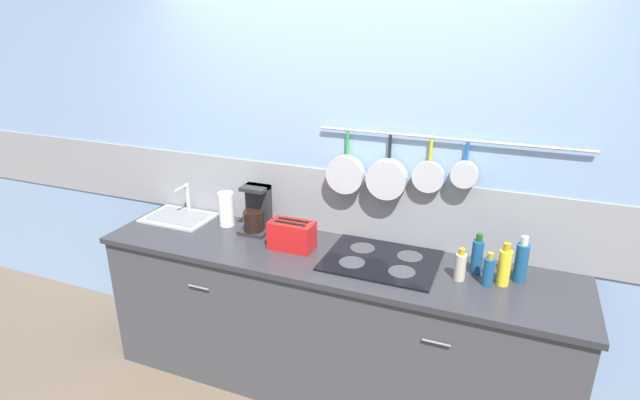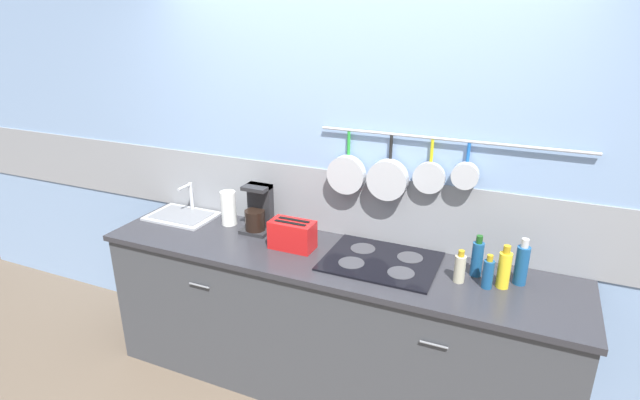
{
  "view_description": "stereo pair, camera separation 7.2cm",
  "coord_description": "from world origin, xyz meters",
  "px_view_note": "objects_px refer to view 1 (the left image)",
  "views": [
    {
      "loc": [
        0.94,
        -2.42,
        2.27
      ],
      "look_at": [
        -0.05,
        0.0,
        1.28
      ],
      "focal_mm": 28.0,
      "sensor_mm": 36.0,
      "label": 1
    },
    {
      "loc": [
        1.01,
        -2.39,
        2.27
      ],
      "look_at": [
        -0.05,
        0.0,
        1.28
      ],
      "focal_mm": 28.0,
      "sensor_mm": 36.0,
      "label": 2
    }
  ],
  "objects_px": {
    "toaster": "(292,235)",
    "paper_towel_roll": "(226,209)",
    "coffee_maker": "(256,213)",
    "bottle_hot_sauce": "(460,266)",
    "bottle_olive_oil": "(488,271)",
    "bottle_vinegar": "(504,267)",
    "bottle_cooking_wine": "(477,256)",
    "bottle_sesame_oil": "(521,261)"
  },
  "relations": [
    {
      "from": "toaster",
      "to": "paper_towel_roll",
      "type": "bearing_deg",
      "value": 164.39
    },
    {
      "from": "paper_towel_roll",
      "to": "coffee_maker",
      "type": "distance_m",
      "value": 0.23
    },
    {
      "from": "bottle_hot_sauce",
      "to": "bottle_olive_oil",
      "type": "xyz_separation_m",
      "value": [
        0.14,
        -0.0,
        0.0
      ]
    },
    {
      "from": "coffee_maker",
      "to": "bottle_olive_oil",
      "type": "height_order",
      "value": "coffee_maker"
    },
    {
      "from": "paper_towel_roll",
      "to": "toaster",
      "type": "height_order",
      "value": "paper_towel_roll"
    },
    {
      "from": "paper_towel_roll",
      "to": "bottle_olive_oil",
      "type": "distance_m",
      "value": 1.68
    },
    {
      "from": "toaster",
      "to": "bottle_vinegar",
      "type": "distance_m",
      "value": 1.2
    },
    {
      "from": "bottle_vinegar",
      "to": "bottle_olive_oil",
      "type": "bearing_deg",
      "value": -152.1
    },
    {
      "from": "coffee_maker",
      "to": "toaster",
      "type": "bearing_deg",
      "value": -24.04
    },
    {
      "from": "bottle_vinegar",
      "to": "paper_towel_roll",
      "type": "bearing_deg",
      "value": 175.93
    },
    {
      "from": "paper_towel_roll",
      "to": "bottle_olive_oil",
      "type": "height_order",
      "value": "paper_towel_roll"
    },
    {
      "from": "bottle_olive_oil",
      "to": "bottle_vinegar",
      "type": "height_order",
      "value": "bottle_vinegar"
    },
    {
      "from": "bottle_hot_sauce",
      "to": "bottle_vinegar",
      "type": "distance_m",
      "value": 0.22
    },
    {
      "from": "coffee_maker",
      "to": "bottle_cooking_wine",
      "type": "bearing_deg",
      "value": -1.62
    },
    {
      "from": "bottle_vinegar",
      "to": "coffee_maker",
      "type": "bearing_deg",
      "value": 175.78
    },
    {
      "from": "bottle_olive_oil",
      "to": "bottle_sesame_oil",
      "type": "height_order",
      "value": "bottle_sesame_oil"
    },
    {
      "from": "bottle_hot_sauce",
      "to": "bottle_olive_oil",
      "type": "bearing_deg",
      "value": -1.84
    },
    {
      "from": "paper_towel_roll",
      "to": "coffee_maker",
      "type": "relative_size",
      "value": 0.74
    },
    {
      "from": "bottle_hot_sauce",
      "to": "bottle_sesame_oil",
      "type": "xyz_separation_m",
      "value": [
        0.29,
        0.11,
        0.03
      ]
    },
    {
      "from": "bottle_cooking_wine",
      "to": "bottle_olive_oil",
      "type": "relative_size",
      "value": 1.25
    },
    {
      "from": "toaster",
      "to": "bottle_olive_oil",
      "type": "bearing_deg",
      "value": -0.45
    },
    {
      "from": "paper_towel_roll",
      "to": "bottle_vinegar",
      "type": "bearing_deg",
      "value": -4.07
    },
    {
      "from": "paper_towel_roll",
      "to": "coffee_maker",
      "type": "bearing_deg",
      "value": -3.08
    },
    {
      "from": "paper_towel_roll",
      "to": "bottle_vinegar",
      "type": "distance_m",
      "value": 1.75
    },
    {
      "from": "coffee_maker",
      "to": "bottle_cooking_wine",
      "type": "xyz_separation_m",
      "value": [
        1.37,
        -0.04,
        -0.02
      ]
    },
    {
      "from": "toaster",
      "to": "bottle_sesame_oil",
      "type": "bearing_deg",
      "value": 4.61
    },
    {
      "from": "coffee_maker",
      "to": "paper_towel_roll",
      "type": "bearing_deg",
      "value": 176.92
    },
    {
      "from": "toaster",
      "to": "bottle_vinegar",
      "type": "relative_size",
      "value": 1.2
    },
    {
      "from": "bottle_hot_sauce",
      "to": "bottle_olive_oil",
      "type": "distance_m",
      "value": 0.14
    },
    {
      "from": "paper_towel_roll",
      "to": "bottle_sesame_oil",
      "type": "bearing_deg",
      "value": -1.59
    },
    {
      "from": "paper_towel_roll",
      "to": "bottle_hot_sauce",
      "type": "distance_m",
      "value": 1.54
    },
    {
      "from": "toaster",
      "to": "bottle_hot_sauce",
      "type": "xyz_separation_m",
      "value": [
        0.98,
        -0.0,
        -0.01
      ]
    },
    {
      "from": "bottle_cooking_wine",
      "to": "coffee_maker",
      "type": "bearing_deg",
      "value": 178.38
    },
    {
      "from": "bottle_vinegar",
      "to": "bottle_sesame_oil",
      "type": "distance_m",
      "value": 0.11
    },
    {
      "from": "bottle_cooking_wine",
      "to": "bottle_sesame_oil",
      "type": "relative_size",
      "value": 0.91
    },
    {
      "from": "toaster",
      "to": "bottle_olive_oil",
      "type": "height_order",
      "value": "bottle_olive_oil"
    },
    {
      "from": "coffee_maker",
      "to": "toaster",
      "type": "distance_m",
      "value": 0.35
    },
    {
      "from": "bottle_vinegar",
      "to": "toaster",
      "type": "bearing_deg",
      "value": -178.59
    },
    {
      "from": "paper_towel_roll",
      "to": "bottle_olive_oil",
      "type": "relative_size",
      "value": 1.23
    },
    {
      "from": "bottle_olive_oil",
      "to": "bottle_cooking_wine",
      "type": "bearing_deg",
      "value": 122.25
    },
    {
      "from": "paper_towel_roll",
      "to": "toaster",
      "type": "bearing_deg",
      "value": -15.61
    },
    {
      "from": "bottle_sesame_oil",
      "to": "bottle_olive_oil",
      "type": "bearing_deg",
      "value": -143.56
    }
  ]
}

